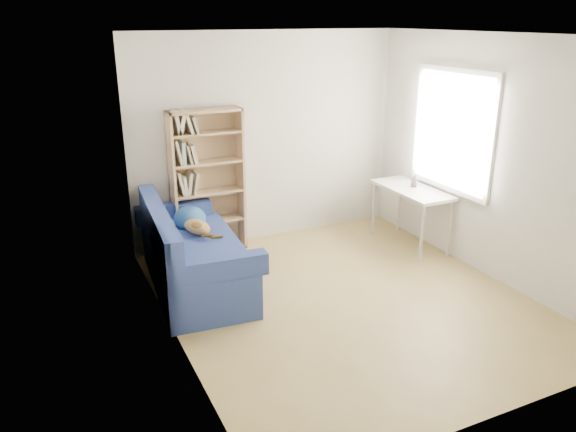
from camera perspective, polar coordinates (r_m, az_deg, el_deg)
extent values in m
plane|color=olive|center=(5.86, 5.88, -8.47)|extent=(4.00, 4.00, 0.00)
cube|color=silver|center=(7.10, -2.11, 7.87)|extent=(3.50, 0.04, 2.60)
cube|color=silver|center=(3.91, 21.77, -3.65)|extent=(3.50, 0.04, 2.60)
cube|color=silver|center=(4.73, -12.08, 1.33)|extent=(0.04, 4.00, 2.60)
cube|color=silver|center=(6.44, 19.86, 5.46)|extent=(0.04, 4.00, 2.60)
cube|color=white|center=(5.17, 6.93, 17.85)|extent=(3.50, 4.00, 0.04)
cube|color=white|center=(6.82, 16.51, 8.29)|extent=(0.01, 1.20, 1.30)
cube|color=navy|center=(6.09, -9.31, -5.03)|extent=(1.02, 1.93, 0.47)
cube|color=navy|center=(5.84, -12.94, -1.48)|extent=(0.31, 1.88, 0.46)
cube|color=navy|center=(6.73, -11.52, 0.37)|extent=(0.89, 0.23, 0.21)
cube|color=navy|center=(5.21, -6.85, -5.25)|extent=(0.89, 0.23, 0.21)
cube|color=navy|center=(5.99, -9.26, -2.79)|extent=(1.00, 1.78, 0.05)
ellipsoid|color=#2D5D93|center=(6.41, -9.93, -0.22)|extent=(0.36, 0.39, 0.27)
ellipsoid|color=#A05A12|center=(6.16, -9.22, -1.11)|extent=(0.32, 0.43, 0.16)
ellipsoid|color=silver|center=(6.28, -9.02, -0.86)|extent=(0.17, 0.20, 0.10)
ellipsoid|color=#3E2B11|center=(6.10, -9.37, -0.96)|extent=(0.18, 0.22, 0.08)
sphere|color=#A05A12|center=(6.40, -9.78, 0.02)|extent=(0.14, 0.14, 0.14)
cone|color=#A05A12|center=(6.41, -10.05, 0.62)|extent=(0.06, 0.07, 0.07)
cone|color=#A05A12|center=(6.35, -9.89, 0.45)|extent=(0.07, 0.07, 0.07)
cylinder|color=#45D32A|center=(6.35, -9.64, -0.33)|extent=(0.11, 0.07, 0.11)
cylinder|color=#3E2B11|center=(5.97, -8.78, -2.10)|extent=(0.12, 0.14, 0.05)
cube|color=tan|center=(6.67, -11.61, 2.91)|extent=(0.03, 0.27, 1.74)
cube|color=tan|center=(6.91, -4.83, 3.81)|extent=(0.03, 0.27, 1.74)
cube|color=tan|center=(6.59, -8.52, 10.54)|extent=(0.87, 0.27, 0.03)
cube|color=tan|center=(7.07, -7.83, -3.31)|extent=(0.87, 0.27, 0.03)
cube|color=tan|center=(6.89, -8.48, 3.64)|extent=(0.87, 0.02, 1.74)
cube|color=white|center=(7.08, 12.48, 2.62)|extent=(0.51, 1.11, 0.04)
cylinder|color=silver|center=(7.69, 11.23, 1.14)|extent=(0.04, 0.04, 0.71)
cylinder|color=silver|center=(6.96, 16.08, -1.27)|extent=(0.04, 0.04, 0.71)
cylinder|color=silver|center=(7.47, 8.70, 0.73)|extent=(0.04, 0.04, 0.71)
cylinder|color=silver|center=(6.71, 13.44, -1.82)|extent=(0.04, 0.04, 0.71)
cylinder|color=white|center=(7.13, 12.65, 3.26)|extent=(0.08, 0.08, 0.09)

